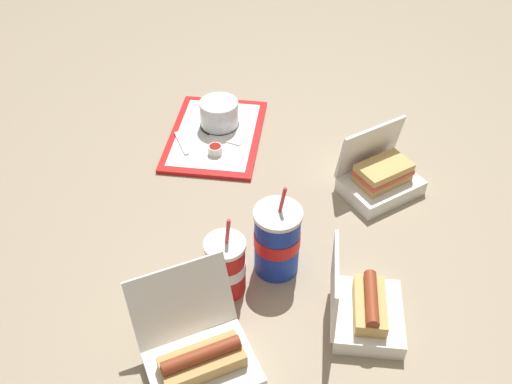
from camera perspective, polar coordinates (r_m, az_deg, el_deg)
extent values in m
plane|color=gray|center=(1.42, -1.17, -2.65)|extent=(3.20, 3.20, 0.00)
cube|color=red|center=(1.68, -4.07, 5.67)|extent=(0.39, 0.28, 0.01)
cube|color=white|center=(1.67, -4.08, 5.86)|extent=(0.34, 0.24, 0.00)
cylinder|color=black|center=(1.70, -3.64, 6.77)|extent=(0.11, 0.11, 0.01)
cylinder|color=#BC7084|center=(1.68, -3.69, 7.61)|extent=(0.09, 0.09, 0.05)
cylinder|color=silver|center=(1.68, -3.70, 7.89)|extent=(0.11, 0.11, 0.07)
cylinder|color=white|center=(1.59, -4.09, 4.24)|extent=(0.04, 0.04, 0.02)
cylinder|color=#9E140F|center=(1.58, -4.11, 4.53)|extent=(0.03, 0.03, 0.01)
cube|color=white|center=(1.67, -2.53, 6.03)|extent=(0.12, 0.12, 0.00)
cube|color=white|center=(1.64, -7.47, 4.87)|extent=(0.10, 0.07, 0.00)
cube|color=white|center=(1.14, -5.29, -17.50)|extent=(0.24, 0.25, 0.04)
cube|color=white|center=(1.13, -7.46, -10.76)|extent=(0.17, 0.21, 0.14)
cube|color=tan|center=(1.11, -5.41, -16.56)|extent=(0.14, 0.17, 0.03)
cylinder|color=brown|center=(1.09, -5.49, -15.91)|extent=(0.11, 0.14, 0.03)
cylinder|color=yellow|center=(1.08, -5.52, -15.66)|extent=(0.08, 0.11, 0.01)
cube|color=white|center=(1.51, 12.34, 0.58)|extent=(0.23, 0.23, 0.04)
cube|color=white|center=(1.49, 11.30, 4.46)|extent=(0.15, 0.16, 0.14)
cube|color=tan|center=(1.49, 12.51, 1.44)|extent=(0.15, 0.15, 0.02)
cube|color=#D64C38|center=(1.48, 12.60, 1.91)|extent=(0.16, 0.16, 0.01)
cube|color=tan|center=(1.47, 12.69, 2.38)|extent=(0.15, 0.15, 0.02)
cube|color=white|center=(1.23, 11.09, -12.06)|extent=(0.18, 0.16, 0.04)
cube|color=white|center=(1.15, 7.86, -9.25)|extent=(0.17, 0.03, 0.14)
cube|color=tan|center=(1.20, 11.31, -11.06)|extent=(0.14, 0.08, 0.03)
cylinder|color=brown|center=(1.18, 11.47, -10.37)|extent=(0.13, 0.04, 0.03)
cylinder|color=yellow|center=(1.17, 11.53, -10.10)|extent=(0.11, 0.02, 0.01)
cylinder|color=#1938B7|center=(1.25, 2.11, -5.04)|extent=(0.10, 0.10, 0.16)
cylinder|color=red|center=(1.24, 2.13, -4.65)|extent=(0.10, 0.10, 0.04)
cylinder|color=white|center=(1.19, 2.22, -2.20)|extent=(0.11, 0.11, 0.01)
cylinder|color=red|center=(1.17, 2.68, -0.78)|extent=(0.01, 0.02, 0.06)
cylinder|color=red|center=(1.23, -3.02, -7.58)|extent=(0.08, 0.08, 0.13)
cylinder|color=white|center=(1.22, -3.03, -7.40)|extent=(0.09, 0.09, 0.03)
cylinder|color=white|center=(1.17, -3.15, -5.29)|extent=(0.09, 0.09, 0.01)
cylinder|color=red|center=(1.15, -2.84, -3.94)|extent=(0.01, 0.01, 0.06)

